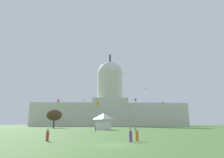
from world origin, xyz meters
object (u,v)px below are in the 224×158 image
object	(u,v)px
kite_orange_low	(98,105)
kite_red_low	(163,103)
person_white_near_tent	(48,128)
tree_west_mid	(54,115)
kite_green_high	(118,59)
kite_yellow_mid	(125,73)
person_orange_lawn_far_left	(137,136)
kite_turquoise_mid	(146,88)
kite_lime_low	(84,100)
kite_lime_low_b	(60,105)
person_olive_aisle_center	(130,129)
person_purple_edge_east	(131,136)
kite_violet_low	(140,109)
person_purple_mid_left	(96,129)
event_tent	(103,121)
person_grey_front_right	(135,128)
kite_white_mid	(52,94)
kite_magenta_low	(58,101)
kite_black_low	(136,100)
person_red_mid_center	(48,136)
kite_gold_low	(62,112)
kite_pink_high	(107,64)

from	to	relation	value
kite_orange_low	kite_red_low	distance (m)	45.33
kite_red_low	kite_orange_low	bearing A→B (deg)	87.84
person_white_near_tent	kite_orange_low	distance (m)	29.80
tree_west_mid	kite_green_high	size ratio (longest dim) A/B	13.61
kite_yellow_mid	kite_red_low	bearing A→B (deg)	115.32
person_orange_lawn_far_left	kite_turquoise_mid	size ratio (longest dim) A/B	0.69
kite_lime_low	kite_green_high	bearing A→B (deg)	143.33
person_white_near_tent	kite_lime_low_b	bearing A→B (deg)	-158.93
person_white_near_tent	kite_yellow_mid	bearing A→B (deg)	-48.81
person_olive_aisle_center	person_purple_edge_east	xyz separation A→B (m)	(-5.41, -38.93, 0.02)
person_white_near_tent	person_orange_lawn_far_left	bearing A→B (deg)	-158.01
kite_violet_low	person_white_near_tent	bearing A→B (deg)	-40.39
kite_yellow_mid	kite_red_low	world-z (taller)	kite_yellow_mid
person_orange_lawn_far_left	kite_violet_low	world-z (taller)	kite_violet_low
person_olive_aisle_center	kite_turquoise_mid	distance (m)	92.24
kite_yellow_mid	person_olive_aisle_center	bearing A→B (deg)	77.70
person_white_near_tent	person_purple_mid_left	distance (m)	24.95
kite_violet_low	tree_west_mid	bearing A→B (deg)	-69.96
event_tent	person_grey_front_right	distance (m)	16.16
kite_lime_low_b	kite_green_high	bearing A→B (deg)	-93.10
kite_white_mid	kite_red_low	bearing A→B (deg)	86.80
kite_yellow_mid	kite_white_mid	size ratio (longest dim) A/B	0.36
person_orange_lawn_far_left	kite_magenta_low	world-z (taller)	kite_magenta_low
event_tent	kite_black_low	distance (m)	39.15
person_grey_front_right	kite_lime_low	xyz separation A→B (m)	(-23.20, 60.71, 16.47)
kite_green_high	person_orange_lawn_far_left	bearing A→B (deg)	87.96
person_purple_mid_left	kite_white_mid	distance (m)	62.15
kite_magenta_low	tree_west_mid	bearing A→B (deg)	-39.33
person_white_near_tent	kite_black_low	distance (m)	53.07
person_red_mid_center	kite_yellow_mid	size ratio (longest dim) A/B	1.66
person_olive_aisle_center	kite_red_low	size ratio (longest dim) A/B	1.75
kite_orange_low	person_red_mid_center	bearing A→B (deg)	126.65
kite_lime_low	kite_gold_low	size ratio (longest dim) A/B	1.16
event_tent	kite_gold_low	size ratio (longest dim) A/B	2.23
event_tent	kite_white_mid	bearing A→B (deg)	131.96
person_white_near_tent	kite_gold_low	xyz separation A→B (m)	(-6.50, 56.99, 9.06)
person_olive_aisle_center	kite_magenta_low	xyz separation A→B (m)	(-31.77, 35.49, 13.05)
kite_violet_low	kite_lime_low_b	bearing A→B (deg)	-28.79
kite_red_low	kite_white_mid	distance (m)	64.46
person_grey_front_right	kite_yellow_mid	size ratio (longest dim) A/B	1.79
kite_pink_high	person_purple_edge_east	bearing A→B (deg)	-150.44
person_purple_edge_east	kite_white_mid	bearing A→B (deg)	115.43
kite_lime_low_b	person_red_mid_center	bearing A→B (deg)	112.78
kite_orange_low	kite_pink_high	size ratio (longest dim) A/B	1.64
kite_magenta_low	kite_red_low	xyz separation A→B (m)	(51.72, -8.48, -1.54)
person_purple_mid_left	kite_lime_low	world-z (taller)	kite_lime_low
kite_yellow_mid	kite_gold_low	size ratio (longest dim) A/B	0.33
person_purple_edge_east	kite_violet_low	size ratio (longest dim) A/B	1.05
kite_black_low	kite_white_mid	bearing A→B (deg)	106.23
person_purple_mid_left	kite_lime_low	xyz separation A→B (m)	(-9.88, 63.33, 16.51)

